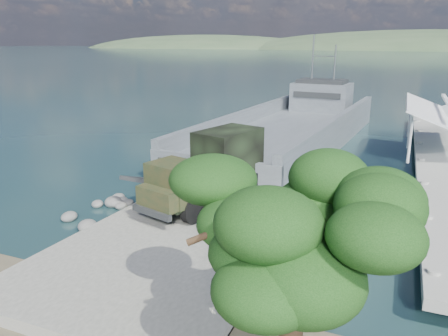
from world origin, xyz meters
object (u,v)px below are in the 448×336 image
(pier, at_px, (443,150))
(landing_craft, at_px, (290,135))
(military_truck, at_px, (212,168))
(soldier, at_px, (168,201))
(overhang_tree, at_px, (280,225))

(pier, xyz_separation_m, landing_craft, (-13.36, 3.78, -0.66))
(pier, relative_size, military_truck, 4.68)
(soldier, bearing_deg, overhang_tree, -45.26)
(military_truck, xyz_separation_m, overhang_tree, (7.66, -13.23, 2.98))
(pier, xyz_separation_m, overhang_tree, (-5.91, -28.13, 3.96))
(military_truck, relative_size, overhang_tree, 1.23)
(soldier, distance_m, overhang_tree, 13.86)
(landing_craft, bearing_deg, overhang_tree, -71.99)
(landing_craft, distance_m, overhang_tree, 33.09)
(pier, bearing_deg, military_truck, -132.34)
(pier, height_order, military_truck, pier)
(landing_craft, bearing_deg, pier, -10.91)
(military_truck, xyz_separation_m, soldier, (-1.18, -3.35, -1.06))
(military_truck, bearing_deg, soldier, -93.22)
(military_truck, bearing_deg, landing_craft, 105.48)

